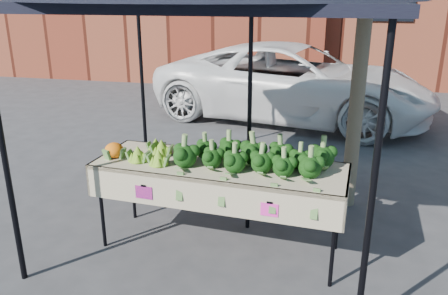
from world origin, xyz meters
TOP-DOWN VIEW (x-y plane):
  - ground at (0.00, 0.00)m, footprint 90.00×90.00m
  - table at (0.20, 0.02)m, footprint 2.45×0.98m
  - canopy at (0.05, 0.57)m, footprint 3.16×3.16m
  - broccoli_heap at (0.52, 0.04)m, footprint 1.48×0.58m
  - romanesco_cluster at (-0.47, 0.05)m, footprint 0.43×0.57m
  - cauliflower_pair at (-0.85, -0.03)m, footprint 0.20×0.20m

SIDE VIEW (x-z plane):
  - ground at x=0.00m, z-range 0.00..0.00m
  - table at x=0.20m, z-range 0.00..0.90m
  - cauliflower_pair at x=-0.85m, z-range 0.90..1.08m
  - romanesco_cluster at x=-0.47m, z-range 0.90..1.10m
  - broccoli_heap at x=0.52m, z-range 0.90..1.17m
  - canopy at x=0.05m, z-range 0.00..2.74m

